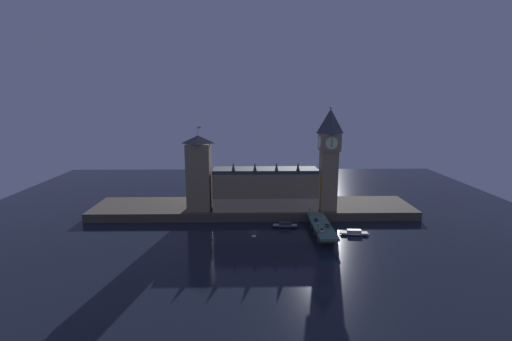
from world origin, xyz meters
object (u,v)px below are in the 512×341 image
at_px(victoria_tower, 199,173).
at_px(boat_upstream, 285,226).
at_px(car_southbound_lead, 327,226).
at_px(pedestrian_near_rail, 319,232).
at_px(car_northbound_trail, 322,230).
at_px(pedestrian_mid_walk, 331,224).
at_px(car_northbound_lead, 316,220).
at_px(clock_tower, 329,156).
at_px(street_lamp_far, 309,210).
at_px(boat_downstream, 354,233).
at_px(street_lamp_near, 318,227).

distance_m(victoria_tower, boat_upstream, 66.29).
xyz_separation_m(car_southbound_lead, pedestrian_near_rail, (-6.88, -10.46, 0.18)).
relative_size(car_southbound_lead, pedestrian_near_rail, 2.56).
height_order(car_northbound_trail, pedestrian_mid_walk, pedestrian_mid_walk).
bearing_deg(car_northbound_trail, pedestrian_mid_walk, 51.14).
xyz_separation_m(victoria_tower, car_northbound_lead, (73.35, -27.85, -23.64)).
relative_size(clock_tower, street_lamp_far, 9.77).
relative_size(car_northbound_trail, boat_downstream, 0.24).
distance_m(pedestrian_mid_walk, street_lamp_far, 20.26).
distance_m(clock_tower, boat_upstream, 54.01).
bearing_deg(car_northbound_trail, car_southbound_lead, 57.47).
distance_m(car_northbound_trail, street_lamp_near, 5.44).
bearing_deg(clock_tower, victoria_tower, 178.46).
bearing_deg(street_lamp_near, car_northbound_trail, 51.34).
relative_size(pedestrian_near_rail, pedestrian_mid_walk, 0.93).
bearing_deg(clock_tower, boat_upstream, -147.25).
height_order(victoria_tower, boat_upstream, victoria_tower).
distance_m(car_southbound_lead, pedestrian_mid_walk, 2.67).
relative_size(clock_tower, boat_downstream, 3.77).
xyz_separation_m(street_lamp_near, boat_downstream, (24.13, 14.09, -9.11)).
bearing_deg(pedestrian_near_rail, car_northbound_lead, 83.75).
bearing_deg(street_lamp_far, pedestrian_mid_walk, -61.37).
xyz_separation_m(clock_tower, car_northbound_trail, (-12.01, -43.23, -34.93)).
height_order(car_northbound_trail, street_lamp_near, street_lamp_near).
xyz_separation_m(pedestrian_near_rail, pedestrian_mid_walk, (9.17, 11.81, 0.08)).
bearing_deg(pedestrian_near_rail, street_lamp_near, -166.69).
xyz_separation_m(street_lamp_far, boat_upstream, (-15.27, -2.12, -9.40)).
xyz_separation_m(victoria_tower, car_southbound_lead, (77.94, -38.33, -23.56)).
xyz_separation_m(car_northbound_trail, boat_upstream, (-17.96, 23.95, -5.65)).
relative_size(clock_tower, street_lamp_near, 10.87).
height_order(clock_tower, pedestrian_near_rail, clock_tower).
xyz_separation_m(pedestrian_near_rail, street_lamp_near, (-0.40, -0.09, 3.01)).
bearing_deg(boat_downstream, clock_tower, 106.17).
distance_m(victoria_tower, car_northbound_lead, 81.94).
xyz_separation_m(pedestrian_near_rail, boat_upstream, (-15.67, 27.22, -5.96)).
bearing_deg(clock_tower, car_northbound_trail, -105.53).
distance_m(victoria_tower, pedestrian_near_rail, 89.31).
bearing_deg(street_lamp_near, street_lamp_far, 90.00).
distance_m(car_northbound_lead, car_southbound_lead, 11.44).
bearing_deg(car_southbound_lead, street_lamp_near, -124.59).
bearing_deg(victoria_tower, street_lamp_near, -34.68).
bearing_deg(pedestrian_near_rail, street_lamp_far, 90.78).
height_order(pedestrian_near_rail, street_lamp_far, street_lamp_far).
xyz_separation_m(pedestrian_mid_walk, boat_downstream, (14.56, 2.19, -6.17)).
height_order(street_lamp_far, boat_downstream, street_lamp_far).
height_order(pedestrian_mid_walk, street_lamp_far, street_lamp_far).
distance_m(clock_tower, pedestrian_mid_walk, 49.23).
distance_m(clock_tower, pedestrian_near_rail, 59.71).
distance_m(street_lamp_far, boat_upstream, 18.06).
relative_size(car_northbound_lead, boat_upstream, 0.23).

